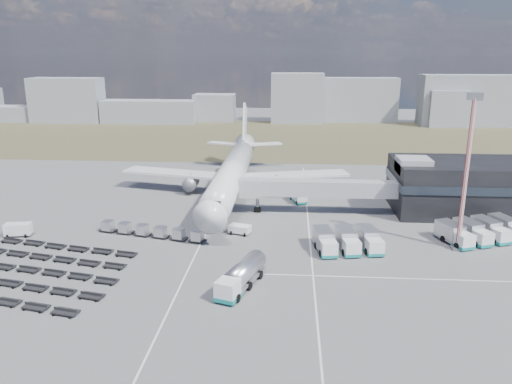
{
  "coord_description": "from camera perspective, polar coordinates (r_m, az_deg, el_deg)",
  "views": [
    {
      "loc": [
        12.52,
        -72.89,
        30.41
      ],
      "look_at": [
        5.89,
        20.8,
        4.0
      ],
      "focal_mm": 35.0,
      "sensor_mm": 36.0,
      "label": 1
    }
  ],
  "objects": [
    {
      "name": "uld_row",
      "position": [
        86.9,
        -11.87,
        -4.37
      ],
      "size": [
        19.64,
        6.16,
        1.8
      ],
      "rotation": [
        0.0,
        0.0,
        -0.23
      ],
      "color": "black",
      "rests_on": "ground"
    },
    {
      "name": "lane_markings",
      "position": [
        81.8,
        1.84,
        -6.12
      ],
      "size": [
        47.12,
        110.0,
        0.01
      ],
      "color": "silver",
      "rests_on": "ground"
    },
    {
      "name": "service_trucks_near",
      "position": [
        80.7,
        10.4,
        -5.47
      ],
      "size": [
        10.91,
        8.95,
        2.99
      ],
      "rotation": [
        0.0,
        0.0,
        0.17
      ],
      "color": "white",
      "rests_on": "ground"
    },
    {
      "name": "pushback_tug",
      "position": [
        86.56,
        -1.85,
        -4.31
      ],
      "size": [
        4.06,
        3.04,
        1.59
      ],
      "primitive_type": "cube",
      "rotation": [
        0.0,
        0.0,
        -0.31
      ],
      "color": "white",
      "rests_on": "ground"
    },
    {
      "name": "jet_bridge",
      "position": [
        96.76,
        5.91,
        0.43
      ],
      "size": [
        30.3,
        3.8,
        7.05
      ],
      "color": "#939399",
      "rests_on": "ground"
    },
    {
      "name": "ground",
      "position": [
        79.97,
        -5.3,
        -6.72
      ],
      "size": [
        420.0,
        420.0,
        0.0
      ],
      "primitive_type": "plane",
      "color": "#565659",
      "rests_on": "ground"
    },
    {
      "name": "baggage_dollies",
      "position": [
        79.21,
        -24.74,
        -8.11
      ],
      "size": [
        31.21,
        24.66,
        0.76
      ],
      "rotation": [
        0.0,
        0.0,
        -0.21
      ],
      "color": "black",
      "rests_on": "ground"
    },
    {
      "name": "skyline",
      "position": [
        223.53,
        5.5,
        10.19
      ],
      "size": [
        319.63,
        25.25,
        23.72
      ],
      "color": "gray",
      "rests_on": "ground"
    },
    {
      "name": "grass_strip",
      "position": [
        185.82,
        0.13,
        6.29
      ],
      "size": [
        420.0,
        90.0,
        0.01
      ],
      "primitive_type": "cube",
      "color": "#4D4C2E",
      "rests_on": "ground"
    },
    {
      "name": "utility_van",
      "position": [
        94.55,
        -25.54,
        -3.93
      ],
      "size": [
        4.54,
        2.64,
        2.28
      ],
      "primitive_type": "cube",
      "rotation": [
        0.0,
        0.0,
        0.17
      ],
      "color": "white",
      "rests_on": "ground"
    },
    {
      "name": "service_trucks_far",
      "position": [
        91.6,
        24.37,
        -4.07
      ],
      "size": [
        15.14,
        11.71,
        2.97
      ],
      "rotation": [
        0.0,
        0.0,
        0.37
      ],
      "color": "white",
      "rests_on": "ground"
    },
    {
      "name": "catering_truck",
      "position": [
        105.05,
        4.86,
        -0.45
      ],
      "size": [
        3.81,
        5.88,
        2.5
      ],
      "rotation": [
        0.0,
        0.0,
        0.31
      ],
      "color": "white",
      "rests_on": "ground"
    },
    {
      "name": "floodlight_mast",
      "position": [
        83.01,
        22.88,
        1.91
      ],
      "size": [
        2.36,
        1.91,
        24.71
      ],
      "rotation": [
        0.0,
        0.0,
        -0.25
      ],
      "color": "#B1211C",
      "rests_on": "ground"
    },
    {
      "name": "fuel_tanker",
      "position": [
        67.2,
        -1.7,
        -9.54
      ],
      "size": [
        6.16,
        11.2,
        3.52
      ],
      "rotation": [
        0.0,
        0.0,
        -0.33
      ],
      "color": "white",
      "rests_on": "ground"
    },
    {
      "name": "airliner",
      "position": [
        108.94,
        -2.66,
        2.36
      ],
      "size": [
        51.59,
        64.53,
        17.62
      ],
      "color": "white",
      "rests_on": "ground"
    },
    {
      "name": "terminal",
      "position": [
        106.09,
        23.33,
        0.68
      ],
      "size": [
        30.4,
        16.4,
        11.0
      ],
      "color": "black",
      "rests_on": "ground"
    }
  ]
}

